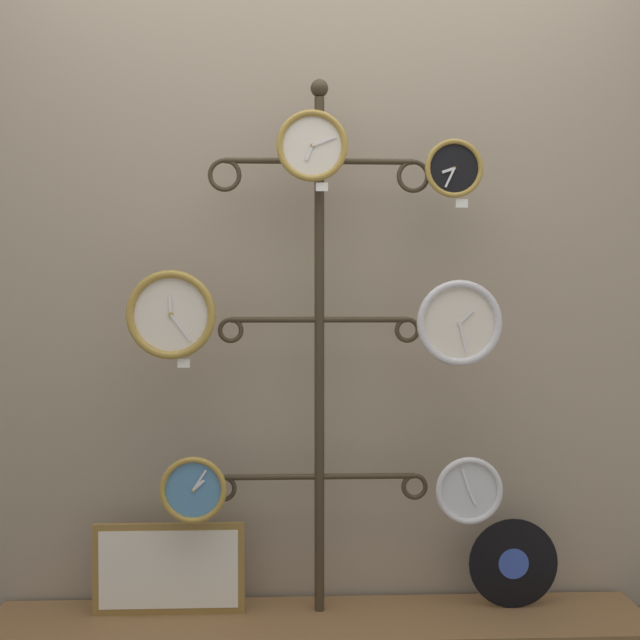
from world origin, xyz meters
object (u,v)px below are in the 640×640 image
clock_middle_right (459,323)px  clock_top_right (454,169)px  clock_middle_left (171,315)px  clock_bottom_left (193,490)px  display_stand (319,459)px  clock_top_center (312,146)px  clock_bottom_right (469,490)px  vinyl_record (513,563)px  picture_frame (169,569)px

clock_middle_right → clock_top_right: bearing=108.4°
clock_middle_left → clock_bottom_left: 0.57m
display_stand → clock_middle_left: 0.70m
clock_top_center → clock_middle_left: 0.72m
display_stand → clock_top_right: display_stand is taller
clock_bottom_left → clock_bottom_right: (0.90, -0.00, -0.01)m
vinyl_record → picture_frame: 1.17m
clock_bottom_left → clock_bottom_right: 0.90m
clock_middle_right → clock_bottom_right: (0.04, 0.01, -0.55)m
clock_top_center → clock_top_right: clock_top_center is taller
clock_top_center → clock_middle_right: clock_top_center is taller
display_stand → clock_middle_right: display_stand is taller
clock_top_right → picture_frame: size_ratio=0.38×
clock_top_right → vinyl_record: 1.36m
clock_middle_left → display_stand: bearing=10.2°
display_stand → clock_top_center: (-0.03, -0.07, 1.04)m
vinyl_record → picture_frame: bearing=-179.9°
clock_top_center → clock_middle_right: (0.48, -0.03, -0.58)m
display_stand → vinyl_record: display_stand is taller
vinyl_record → picture_frame: vinyl_record is taller
clock_middle_right → clock_top_center: bearing=176.0°
clock_bottom_right → clock_top_right: bearing=153.2°
clock_middle_left → clock_bottom_left: (0.07, -0.01, -0.57)m
clock_top_center → clock_middle_right: size_ratio=0.83×
clock_top_right → clock_bottom_left: bearing=-178.3°
clock_top_right → vinyl_record: bearing=15.6°
clock_top_center → clock_bottom_left: size_ratio=1.07×
clock_top_center → picture_frame: 1.49m
clock_middle_right → display_stand: bearing=166.6°
clock_top_right → clock_middle_left: bearing=-179.1°
clock_bottom_left → clock_middle_right: bearing=-0.7°
clock_middle_left → picture_frame: 0.86m
clock_middle_left → clock_top_center: bearing=1.6°
clock_top_right → clock_middle_left: size_ratio=0.67×
display_stand → clock_middle_right: 0.66m
clock_top_center → clock_middle_left: size_ratio=0.81×
clock_top_right → vinyl_record: clock_top_right is taller
display_stand → clock_middle_right: size_ratio=6.61×
clock_bottom_left → picture_frame: clock_bottom_left is taller
clock_top_center → vinyl_record: 1.57m
clock_top_right → clock_middle_right: 0.51m
picture_frame → display_stand: bearing=1.2°
display_stand → picture_frame: bearing=-178.8°
clock_top_center → clock_top_right: size_ratio=1.21×
clock_top_right → display_stand: bearing=170.7°
clock_top_right → picture_frame: 1.64m
vinyl_record → display_stand: bearing=179.2°
vinyl_record → clock_middle_left: bearing=-176.1°
clock_top_center → clock_middle_left: bearing=-178.4°
clock_middle_right → clock_bottom_right: clock_middle_right is taller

